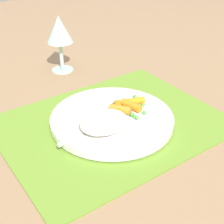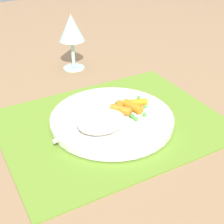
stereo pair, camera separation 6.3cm
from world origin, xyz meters
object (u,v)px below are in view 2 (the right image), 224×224
Objects in this scene: plate at (112,119)px; wine_glass at (71,30)px; carrot_portion at (127,107)px; rice_mound at (101,121)px; fork at (101,120)px.

plate is 0.33m from wine_glass.
wine_glass is (0.00, 0.30, 0.08)m from carrot_portion.
plate is 0.05m from rice_mound.
fork is 1.22× the size of wine_glass.
plate is 0.04m from carrot_portion.
rice_mound is 0.53× the size of fork.
carrot_portion is at bearing -90.62° from wine_glass.
fork is (0.01, 0.02, -0.01)m from rice_mound.
rice_mound is 0.35m from wine_glass.
fork is at bearing 63.71° from rice_mound.
wine_glass is at bearing 76.19° from rice_mound.
carrot_portion reaches higher than fork.
wine_glass is (0.04, 0.31, 0.10)m from plate.
plate is at bearing -173.87° from carrot_portion.
wine_glass reaches higher than plate.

